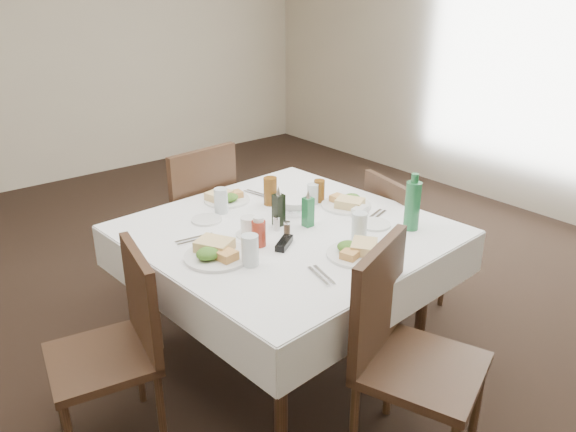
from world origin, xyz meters
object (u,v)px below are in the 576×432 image
object	(u,v)px
chair_north	(194,212)
chair_east	(396,233)
bread_basket	(295,205)
water_w	(250,250)
water_s	(359,226)
dining_table	(287,241)
water_n	(221,201)
oil_cruet_dark	(279,209)
coffee_mug	(249,227)
water_e	(313,194)
chair_west	(120,338)
green_bottle	(412,205)
chair_south	(401,344)
ketchup_bottle	(259,232)
oil_cruet_green	(308,211)

from	to	relation	value
chair_north	chair_east	size ratio (longest dim) A/B	1.17
bread_basket	water_w	bearing A→B (deg)	-147.13
water_s	water_w	distance (m)	0.58
dining_table	water_n	world-z (taller)	water_n
water_n	water_s	bearing A→B (deg)	-64.90
oil_cruet_dark	coffee_mug	size ratio (longest dim) A/B	1.51
chair_north	water_e	world-z (taller)	chair_north
water_n	oil_cruet_dark	world-z (taller)	oil_cruet_dark
chair_west	water_s	bearing A→B (deg)	-15.15
bread_basket	green_bottle	bearing A→B (deg)	-61.43
dining_table	water_w	size ratio (longest dim) A/B	10.75
water_e	oil_cruet_dark	bearing A→B (deg)	-161.24
chair_east	oil_cruet_dark	world-z (taller)	oil_cruet_dark
chair_north	green_bottle	xyz separation A→B (m)	(0.52, -1.29, 0.32)
chair_north	chair_south	distance (m)	1.73
chair_east	green_bottle	distance (m)	0.67
water_w	oil_cruet_dark	xyz separation A→B (m)	(0.37, 0.26, 0.02)
chair_south	coffee_mug	xyz separation A→B (m)	(-0.11, 0.90, 0.24)
chair_north	chair_west	world-z (taller)	chair_north
water_e	water_n	bearing A→B (deg)	155.30
chair_north	chair_west	xyz separation A→B (m)	(-0.90, -0.91, -0.06)
water_w	oil_cruet_dark	distance (m)	0.45
bread_basket	green_bottle	world-z (taller)	green_bottle
ketchup_bottle	oil_cruet_dark	bearing A→B (deg)	30.12
chair_east	water_s	world-z (taller)	water_s
chair_west	water_w	size ratio (longest dim) A/B	6.39
chair_north	coffee_mug	distance (m)	0.88
dining_table	oil_cruet_green	xyz separation A→B (m)	(0.10, -0.05, 0.16)
chair_north	oil_cruet_dark	size ratio (longest dim) A/B	4.69
dining_table	water_s	xyz separation A→B (m)	(0.19, -0.33, 0.14)
water_s	bread_basket	xyz separation A→B (m)	(-0.01, 0.48, -0.04)
water_n	oil_cruet_green	distance (m)	0.50
dining_table	chair_east	xyz separation A→B (m)	(0.86, -0.02, -0.20)
coffee_mug	chair_north	bearing A→B (deg)	79.09
dining_table	green_bottle	size ratio (longest dim) A/B	5.17
water_w	bread_basket	bearing A→B (deg)	32.87
dining_table	water_w	bearing A→B (deg)	-151.39
oil_cruet_dark	dining_table	bearing A→B (deg)	-82.29
water_s	water_e	distance (m)	0.51
oil_cruet_green	coffee_mug	size ratio (longest dim) A/B	1.40
water_e	ketchup_bottle	xyz separation A→B (m)	(-0.55, -0.24, 0.01)
water_w	coffee_mug	distance (m)	0.31
chair_west	ketchup_bottle	xyz separation A→B (m)	(0.71, -0.05, 0.31)
chair_north	water_w	world-z (taller)	chair_north
chair_north	chair_west	bearing A→B (deg)	-134.76
water_s	oil_cruet_green	size ratio (longest dim) A/B	0.70
chair_east	chair_west	distance (m)	1.80
oil_cruet_green	coffee_mug	world-z (taller)	oil_cruet_green
water_n	water_w	size ratio (longest dim) A/B	0.96
dining_table	ketchup_bottle	world-z (taller)	ketchup_bottle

